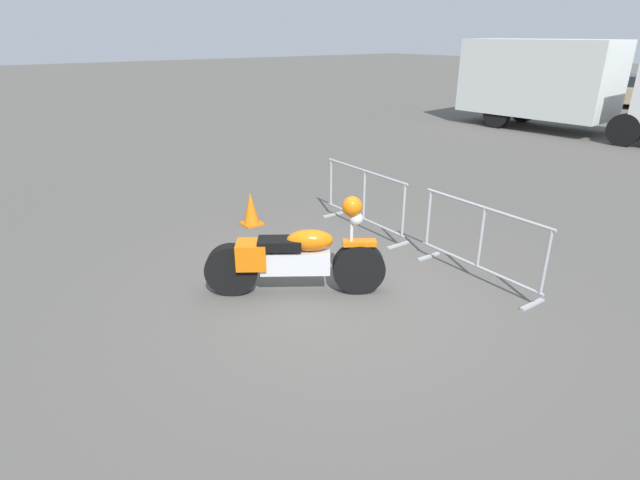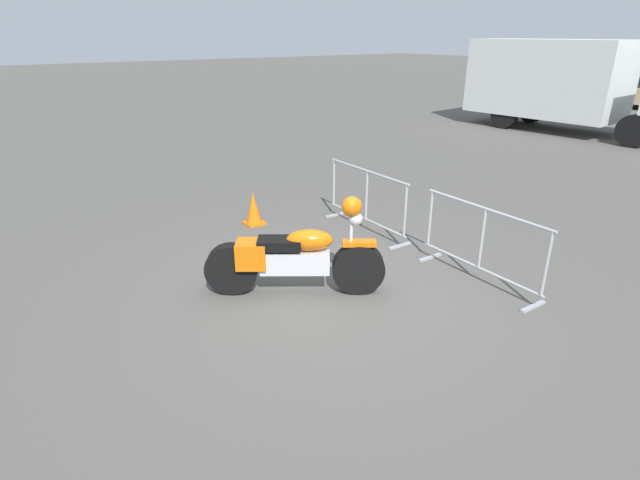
# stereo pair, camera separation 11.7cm
# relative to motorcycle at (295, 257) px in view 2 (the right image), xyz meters

# --- Properties ---
(ground_plane) EXTENTS (120.00, 120.00, 0.00)m
(ground_plane) POSITION_rel_motorcycle_xyz_m (0.41, 0.36, -0.50)
(ground_plane) COLOR #54514C
(motorcycle) EXTENTS (1.50, 2.01, 1.32)m
(motorcycle) POSITION_rel_motorcycle_xyz_m (0.00, 0.00, 0.00)
(motorcycle) COLOR black
(motorcycle) RESTS_ON ground
(crowd_barrier_near) EXTENTS (2.02, 0.50, 1.07)m
(crowd_barrier_near) POSITION_rel_motorcycle_xyz_m (-1.19, 2.22, 0.05)
(crowd_barrier_near) COLOR #9EA0A5
(crowd_barrier_near) RESTS_ON ground
(crowd_barrier_far) EXTENTS (2.02, 0.50, 1.07)m
(crowd_barrier_far) POSITION_rel_motorcycle_xyz_m (1.19, 2.22, 0.05)
(crowd_barrier_far) COLOR #9EA0A5
(crowd_barrier_far) RESTS_ON ground
(box_truck) EXTENTS (7.86, 2.86, 2.98)m
(box_truck) POSITION_rel_motorcycle_xyz_m (-4.30, 13.90, 1.13)
(box_truck) COLOR silver
(box_truck) RESTS_ON ground
(parked_car_black) EXTENTS (2.22, 4.46, 1.45)m
(parked_car_black) POSITION_rel_motorcycle_xyz_m (-11.49, 23.13, 0.23)
(parked_car_black) COLOR black
(parked_car_black) RESTS_ON ground
(parked_car_maroon) EXTENTS (2.20, 4.41, 1.44)m
(parked_car_maroon) POSITION_rel_motorcycle_xyz_m (-8.59, 23.27, 0.23)
(parked_car_maroon) COLOR maroon
(parked_car_maroon) RESTS_ON ground
(pedestrian) EXTENTS (0.47, 0.47, 1.69)m
(pedestrian) POSITION_rel_motorcycle_xyz_m (-5.76, 20.00, 0.42)
(pedestrian) COLOR #262838
(pedestrian) RESTS_ON ground
(traffic_cone) EXTENTS (0.34, 0.34, 0.59)m
(traffic_cone) POSITION_rel_motorcycle_xyz_m (-2.58, 0.80, -0.21)
(traffic_cone) COLOR orange
(traffic_cone) RESTS_ON ground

